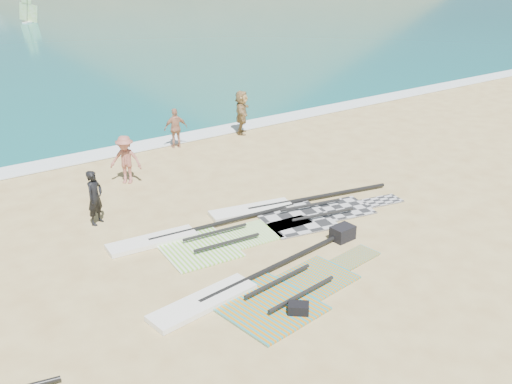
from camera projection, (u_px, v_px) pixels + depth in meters
ground at (333, 301)px, 12.31m from camera, size 300.00×300.00×0.00m
surf_line at (109, 153)px, 21.50m from camera, size 300.00×1.20×0.04m
rig_grey at (295, 210)px, 16.59m from camera, size 5.81×2.87×0.20m
rig_green at (198, 239)px, 14.91m from camera, size 5.55×2.44×0.20m
rig_orange at (260, 291)px, 12.57m from camera, size 6.01×2.59×0.20m
gear_bag_near at (343, 233)px, 14.91m from camera, size 0.62×0.47×0.38m
gear_bag_far at (298, 309)px, 11.80m from camera, size 0.52×0.51×0.26m
person_wetsuit at (95, 198)px, 15.59m from camera, size 0.68×0.62×1.55m
beachgoer_mid at (126, 160)px, 18.42m from camera, size 1.16×1.14×1.60m
beachgoer_back at (176, 128)px, 21.88m from camera, size 0.97×0.57×1.55m
beachgoer_right at (242, 112)px, 23.57m from camera, size 1.44×1.67×1.82m
windsurfer_right at (28, 12)px, 62.95m from camera, size 1.97×1.99×3.75m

